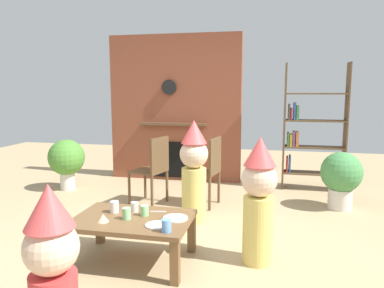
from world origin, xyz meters
TOP-DOWN VIEW (x-y plane):
  - ground_plane at (0.00, 0.00)m, footprint 12.00×12.00m
  - brick_fireplace_feature at (-0.62, 2.60)m, footprint 2.20×0.28m
  - bookshelf at (1.52, 2.40)m, footprint 0.90×0.28m
  - coffee_table at (-0.20, -0.44)m, footprint 1.02×0.70m
  - paper_cup_near_left at (0.18, -0.69)m, footprint 0.08×0.08m
  - paper_cup_near_right at (-0.41, -0.35)m, footprint 0.08×0.08m
  - paper_cup_center at (-0.24, -0.29)m, footprint 0.07×0.07m
  - paper_cup_far_left at (-0.11, -0.37)m, footprint 0.07×0.07m
  - paper_cup_far_right at (-0.24, -0.49)m, footprint 0.07×0.07m
  - paper_plate_front at (0.17, -0.39)m, footprint 0.21×0.21m
  - paper_plate_rear at (0.07, -0.58)m, footprint 0.19×0.19m
  - birthday_cake_slice at (-0.41, -0.59)m, footprint 0.10×0.10m
  - table_fork at (-0.03, -0.25)m, footprint 0.15×0.04m
  - child_with_cone_hat at (-0.13, -1.74)m, footprint 0.29×0.29m
  - child_in_pink at (0.87, -0.23)m, footprint 0.31×0.31m
  - child_by_the_chairs at (0.12, 0.66)m, footprint 0.32×0.32m
  - dining_chair_left at (-0.53, 1.17)m, footprint 0.49×0.49m
  - dining_chair_middle at (0.18, 1.26)m, footprint 0.47×0.47m
  - potted_plant_tall at (1.85, 1.49)m, footprint 0.51×0.51m
  - potted_plant_short at (-2.04, 1.58)m, footprint 0.54×0.54m

SIDE VIEW (x-z plane):
  - ground_plane at x=0.00m, z-range 0.00..0.00m
  - coffee_table at x=-0.20m, z-range 0.14..0.54m
  - table_fork at x=-0.03m, z-range 0.40..0.41m
  - paper_plate_front at x=0.17m, z-range 0.40..0.41m
  - paper_plate_rear at x=0.07m, z-range 0.40..0.41m
  - potted_plant_tall at x=1.85m, z-range 0.06..0.80m
  - birthday_cake_slice at x=-0.41m, z-range 0.40..0.47m
  - paper_cup_center at x=-0.24m, z-range 0.40..0.49m
  - paper_cup_far_left at x=-0.11m, z-range 0.40..0.49m
  - paper_cup_far_right at x=-0.24m, z-range 0.40..0.50m
  - paper_cup_near_left at x=0.18m, z-range 0.40..0.50m
  - paper_cup_near_right at x=-0.41m, z-range 0.40..0.51m
  - potted_plant_short at x=-2.04m, z-range 0.09..0.86m
  - dining_chair_left at x=-0.53m, z-range 0.06..0.96m
  - dining_chair_middle at x=0.18m, z-range 0.06..0.96m
  - child_with_cone_hat at x=-0.13m, z-range 0.03..1.07m
  - child_in_pink at x=0.87m, z-range 0.03..1.15m
  - child_by_the_chairs at x=0.12m, z-range 0.03..1.20m
  - bookshelf at x=1.52m, z-range -0.06..1.84m
  - brick_fireplace_feature at x=-0.62m, z-range -0.01..2.39m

